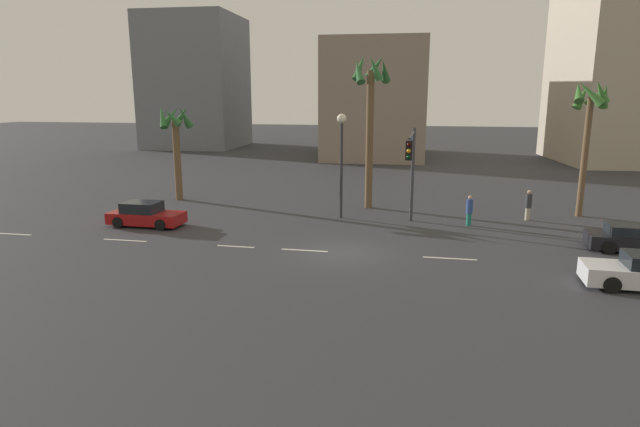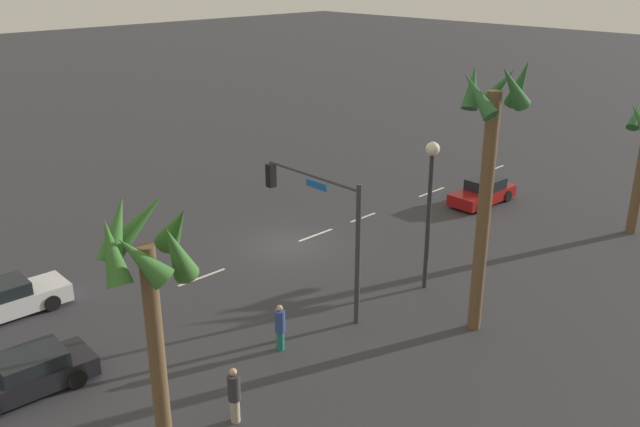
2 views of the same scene
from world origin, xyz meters
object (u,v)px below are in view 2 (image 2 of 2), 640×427
object	(u,v)px
pedestrian_0	(280,326)
palm_tree_0	(148,284)
streetlamp	(430,188)
palm_tree_2	(491,147)
car_0	(26,375)
traffic_signal	(322,216)
car_1	(4,300)
pedestrian_1	(234,394)
car_2	(483,192)

from	to	relation	value
pedestrian_0	palm_tree_0	size ratio (longest dim) A/B	0.21
streetlamp	palm_tree_2	world-z (taller)	palm_tree_2
car_0	palm_tree_0	size ratio (longest dim) A/B	0.53
car_0	pedestrian_0	size ratio (longest dim) A/B	2.48
car_0	streetlamp	bearing A→B (deg)	163.80
streetlamp	traffic_signal	bearing A→B (deg)	-24.26
car_0	pedestrian_0	world-z (taller)	pedestrian_0
car_1	palm_tree_2	size ratio (longest dim) A/B	0.47
pedestrian_1	car_0	bearing A→B (deg)	-56.71
car_0	car_2	xyz separation A→B (m)	(-25.56, 0.18, 0.03)
traffic_signal	palm_tree_2	size ratio (longest dim) A/B	0.55
pedestrian_0	palm_tree_0	xyz separation A→B (m)	(6.87, 3.75, 5.42)
traffic_signal	streetlamp	xyz separation A→B (m)	(-4.17, 1.88, 0.59)
car_2	pedestrian_1	world-z (taller)	pedestrian_1
palm_tree_2	pedestrian_1	bearing A→B (deg)	-10.71
car_0	palm_tree_0	bearing A→B (deg)	93.80
pedestrian_0	car_1	bearing A→B (deg)	-56.92
palm_tree_0	car_2	bearing A→B (deg)	-163.68
car_1	car_2	bearing A→B (deg)	166.90
car_0	pedestrian_1	xyz separation A→B (m)	(-3.82, 5.81, 0.36)
car_2	palm_tree_2	size ratio (longest dim) A/B	0.43
palm_tree_2	car_1	bearing A→B (deg)	-47.06
car_1	pedestrian_1	xyz separation A→B (m)	(-2.45, 11.26, 0.32)
palm_tree_2	car_0	bearing A→B (deg)	-29.44
car_2	pedestrian_0	distance (m)	18.54
car_2	pedestrian_1	xyz separation A→B (m)	(21.74, 5.64, 0.33)
car_0	car_2	world-z (taller)	car_2
car_1	car_0	bearing A→B (deg)	75.91
car_2	traffic_signal	xyz separation A→B (m)	(14.84, 2.27, 3.15)
pedestrian_0	streetlamp	bearing A→B (deg)	175.77
car_1	pedestrian_1	world-z (taller)	pedestrian_1
pedestrian_0	pedestrian_1	world-z (taller)	pedestrian_1
palm_tree_0	palm_tree_2	size ratio (longest dim) A/B	0.83
pedestrian_1	car_1	bearing A→B (deg)	-77.73
pedestrian_0	pedestrian_1	xyz separation A→B (m)	(3.55, 2.05, 0.04)
car_2	traffic_signal	distance (m)	15.34
traffic_signal	palm_tree_0	size ratio (longest dim) A/B	0.66
car_0	pedestrian_1	bearing A→B (deg)	123.29
car_1	palm_tree_0	size ratio (longest dim) A/B	0.56
pedestrian_0	palm_tree_0	distance (m)	9.52
car_1	palm_tree_2	xyz separation A→B (m)	(-12.20, 13.11, 6.32)
car_2	pedestrian_1	distance (m)	22.46
palm_tree_2	palm_tree_0	bearing A→B (deg)	-0.63
traffic_signal	pedestrian_0	distance (m)	4.60
pedestrian_1	pedestrian_0	bearing A→B (deg)	-150.05
car_0	traffic_signal	world-z (taller)	traffic_signal
car_0	palm_tree_2	distance (m)	16.83
traffic_signal	palm_tree_2	distance (m)	6.74
car_2	streetlamp	xyz separation A→B (m)	(10.67, 4.14, 3.75)
streetlamp	palm_tree_0	size ratio (longest dim) A/B	0.76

